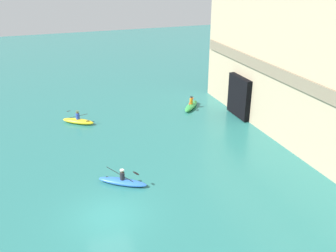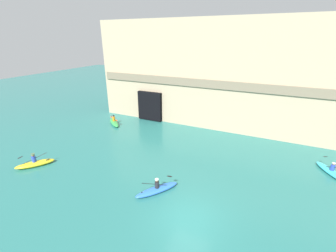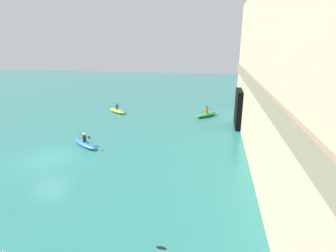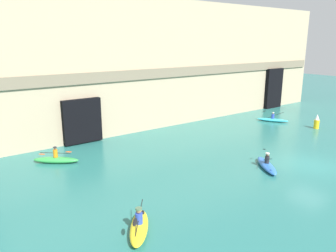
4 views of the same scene
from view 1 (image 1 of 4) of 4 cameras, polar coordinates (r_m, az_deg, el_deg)
ground_plane at (r=21.51m, az=-8.99°, el=-13.38°), size 120.00×120.00×0.00m
kayak_yellow at (r=33.27m, az=-13.53°, el=0.78°), size 2.37×2.82×1.16m
kayak_blue at (r=23.94m, az=-6.94°, el=-8.36°), size 2.42×3.06×1.10m
kayak_green at (r=35.89m, az=3.54°, el=3.12°), size 2.91×2.58×1.17m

